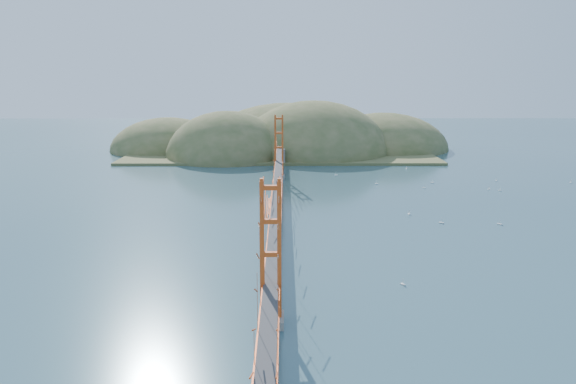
{
  "coord_description": "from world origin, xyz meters",
  "views": [
    {
      "loc": [
        1.09,
        -70.81,
        19.6
      ],
      "look_at": [
        1.48,
        0.0,
        4.09
      ],
      "focal_mm": 35.0,
      "sensor_mm": 36.0,
      "label": 1
    }
  ],
  "objects_px": {
    "sailboat_2": "(441,222)",
    "sailboat_1": "(500,223)",
    "bridge": "(276,170)",
    "sailboat_0": "(409,213)"
  },
  "relations": [
    {
      "from": "bridge",
      "to": "sailboat_2",
      "type": "distance_m",
      "value": 22.53
    },
    {
      "from": "bridge",
      "to": "sailboat_1",
      "type": "xyz_separation_m",
      "value": [
        28.82,
        -1.33,
        -6.85
      ]
    },
    {
      "from": "sailboat_1",
      "to": "sailboat_0",
      "type": "xyz_separation_m",
      "value": [
        -10.58,
        5.26,
        -0.01
      ]
    },
    {
      "from": "bridge",
      "to": "sailboat_0",
      "type": "distance_m",
      "value": 19.88
    },
    {
      "from": "sailboat_0",
      "to": "sailboat_1",
      "type": "bearing_deg",
      "value": -26.42
    },
    {
      "from": "sailboat_2",
      "to": "sailboat_1",
      "type": "xyz_separation_m",
      "value": [
        7.37,
        -0.69,
        0.0
      ]
    },
    {
      "from": "bridge",
      "to": "sailboat_0",
      "type": "relative_size",
      "value": 134.32
    },
    {
      "from": "sailboat_2",
      "to": "sailboat_1",
      "type": "bearing_deg",
      "value": -5.32
    },
    {
      "from": "bridge",
      "to": "sailboat_1",
      "type": "bearing_deg",
      "value": -2.64
    },
    {
      "from": "bridge",
      "to": "sailboat_2",
      "type": "relative_size",
      "value": 127.8
    }
  ]
}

